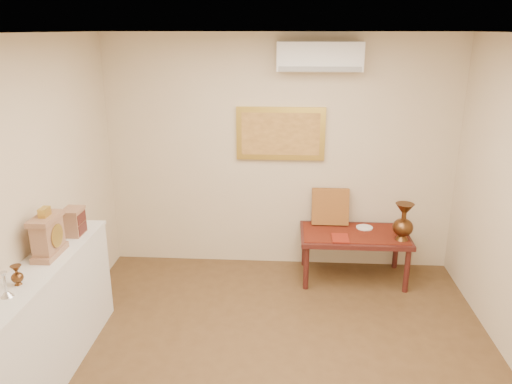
# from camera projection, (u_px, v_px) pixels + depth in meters

# --- Properties ---
(floor) EXTENTS (4.50, 4.50, 0.00)m
(floor) POSITION_uv_depth(u_px,v_px,m) (272.00, 384.00, 4.02)
(floor) COLOR brown
(floor) RESTS_ON ground
(ceiling) EXTENTS (4.50, 4.50, 0.00)m
(ceiling) POSITION_uv_depth(u_px,v_px,m) (277.00, 33.00, 3.17)
(ceiling) COLOR white
(ceiling) RESTS_ON ground
(wall_back) EXTENTS (4.00, 0.02, 2.70)m
(wall_back) POSITION_uv_depth(u_px,v_px,m) (280.00, 155.00, 5.73)
(wall_back) COLOR beige
(wall_back) RESTS_ON ground
(wall_left) EXTENTS (0.02, 4.50, 2.70)m
(wall_left) POSITION_uv_depth(u_px,v_px,m) (7.00, 223.00, 3.72)
(wall_left) COLOR beige
(wall_left) RESTS_ON ground
(candlestick) EXTENTS (0.09, 0.09, 0.19)m
(candlestick) POSITION_uv_depth(u_px,v_px,m) (5.00, 284.00, 3.39)
(candlestick) COLOR silver
(candlestick) RESTS_ON display_ledge
(brass_urn_small) EXTENTS (0.09, 0.09, 0.20)m
(brass_urn_small) POSITION_uv_depth(u_px,v_px,m) (16.00, 272.00, 3.55)
(brass_urn_small) COLOR brown
(brass_urn_small) RESTS_ON display_ledge
(table_cloth) EXTENTS (1.14, 0.59, 0.01)m
(table_cloth) POSITION_uv_depth(u_px,v_px,m) (355.00, 233.00, 5.57)
(table_cloth) COLOR #621D10
(table_cloth) RESTS_ON low_table
(brass_urn_tall) EXTENTS (0.22, 0.22, 0.50)m
(brass_urn_tall) POSITION_uv_depth(u_px,v_px,m) (404.00, 218.00, 5.31)
(brass_urn_tall) COLOR brown
(brass_urn_tall) RESTS_ON table_cloth
(plate) EXTENTS (0.19, 0.19, 0.01)m
(plate) POSITION_uv_depth(u_px,v_px,m) (364.00, 227.00, 5.70)
(plate) COLOR white
(plate) RESTS_ON table_cloth
(menu) EXTENTS (0.18, 0.25, 0.01)m
(menu) POSITION_uv_depth(u_px,v_px,m) (340.00, 238.00, 5.41)
(menu) COLOR maroon
(menu) RESTS_ON table_cloth
(cushion) EXTENTS (0.42, 0.19, 0.43)m
(cushion) POSITION_uv_depth(u_px,v_px,m) (330.00, 206.00, 5.77)
(cushion) COLOR maroon
(cushion) RESTS_ON table_cloth
(display_ledge) EXTENTS (0.37, 2.02, 0.98)m
(display_ledge) POSITION_uv_depth(u_px,v_px,m) (45.00, 323.00, 3.98)
(display_ledge) COLOR silver
(display_ledge) RESTS_ON floor
(mantel_clock) EXTENTS (0.17, 0.36, 0.41)m
(mantel_clock) POSITION_uv_depth(u_px,v_px,m) (48.00, 235.00, 3.99)
(mantel_clock) COLOR #9D6E50
(mantel_clock) RESTS_ON display_ledge
(wooden_chest) EXTENTS (0.16, 0.21, 0.24)m
(wooden_chest) POSITION_uv_depth(u_px,v_px,m) (74.00, 222.00, 4.41)
(wooden_chest) COLOR #9D6E50
(wooden_chest) RESTS_ON display_ledge
(low_table) EXTENTS (1.20, 0.70, 0.55)m
(low_table) POSITION_uv_depth(u_px,v_px,m) (354.00, 239.00, 5.60)
(low_table) COLOR #481915
(low_table) RESTS_ON floor
(painting) EXTENTS (1.00, 0.06, 0.60)m
(painting) POSITION_uv_depth(u_px,v_px,m) (281.00, 134.00, 5.63)
(painting) COLOR gold
(painting) RESTS_ON wall_back
(ac_unit) EXTENTS (0.90, 0.25, 0.30)m
(ac_unit) POSITION_uv_depth(u_px,v_px,m) (320.00, 57.00, 5.24)
(ac_unit) COLOR white
(ac_unit) RESTS_ON wall_back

